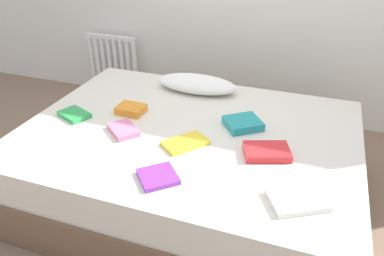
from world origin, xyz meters
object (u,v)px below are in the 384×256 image
(pillow, at_px, (197,84))
(textbook_white, at_px, (297,200))
(textbook_orange, at_px, (131,109))
(textbook_purple, at_px, (158,177))
(textbook_pink, at_px, (123,130))
(textbook_teal, at_px, (243,123))
(textbook_yellow, at_px, (185,143))
(textbook_red, at_px, (267,152))
(textbook_green, at_px, (74,114))
(bed, at_px, (189,164))
(radiator, at_px, (113,62))

(pillow, xyz_separation_m, textbook_white, (0.81, -0.98, -0.04))
(textbook_orange, bearing_deg, textbook_purple, -50.20)
(textbook_pink, bearing_deg, textbook_white, 24.55)
(pillow, height_order, textbook_teal, pillow)
(pillow, relative_size, textbook_teal, 2.88)
(textbook_yellow, relative_size, textbook_white, 0.99)
(textbook_teal, distance_m, textbook_white, 0.70)
(textbook_pink, distance_m, textbook_red, 0.83)
(textbook_orange, height_order, textbook_white, textbook_orange)
(textbook_pink, relative_size, textbook_green, 1.01)
(textbook_teal, bearing_deg, pillow, 100.15)
(textbook_yellow, height_order, textbook_purple, textbook_purple)
(textbook_white, bearing_deg, bed, 116.48)
(bed, distance_m, textbook_orange, 0.51)
(pillow, relative_size, textbook_purple, 3.31)
(bed, distance_m, textbook_purple, 0.57)
(bed, height_order, textbook_orange, textbook_orange)
(textbook_pink, bearing_deg, textbook_orange, 147.52)
(radiator, xyz_separation_m, textbook_purple, (1.25, -1.70, 0.15))
(textbook_purple, bearing_deg, textbook_yellow, 45.37)
(bed, distance_m, textbook_white, 0.85)
(textbook_red, distance_m, textbook_green, 1.22)
(textbook_pink, bearing_deg, bed, 65.04)
(radiator, bearing_deg, textbook_green, -69.35)
(textbook_orange, xyz_separation_m, textbook_green, (-0.31, -0.17, -0.01))
(bed, relative_size, pillow, 3.43)
(pillow, bearing_deg, textbook_orange, -122.16)
(radiator, distance_m, pillow, 1.29)
(textbook_green, bearing_deg, textbook_teal, 35.12)
(bed, bearing_deg, textbook_pink, -155.10)
(textbook_red, height_order, textbook_white, textbook_red)
(textbook_teal, xyz_separation_m, textbook_orange, (-0.72, -0.06, -0.00))
(textbook_red, bearing_deg, pillow, 113.98)
(bed, distance_m, radiator, 1.72)
(textbook_orange, relative_size, textbook_white, 0.69)
(textbook_white, bearing_deg, textbook_green, 136.02)
(radiator, bearing_deg, textbook_pink, -57.28)
(textbook_teal, xyz_separation_m, textbook_yellow, (-0.26, -0.30, -0.01))
(radiator, bearing_deg, textbook_purple, -53.73)
(textbook_yellow, bearing_deg, textbook_green, 123.18)
(textbook_red, relative_size, textbook_purple, 1.36)
(textbook_yellow, relative_size, textbook_purple, 1.38)
(textbook_orange, bearing_deg, textbook_pink, -70.69)
(radiator, height_order, textbook_teal, radiator)
(textbook_red, height_order, textbook_green, textbook_red)
(bed, distance_m, pillow, 0.63)
(textbook_teal, bearing_deg, textbook_purple, -150.26)
(bed, distance_m, textbook_yellow, 0.31)
(textbook_teal, height_order, textbook_orange, same)
(textbook_pink, distance_m, textbook_orange, 0.25)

